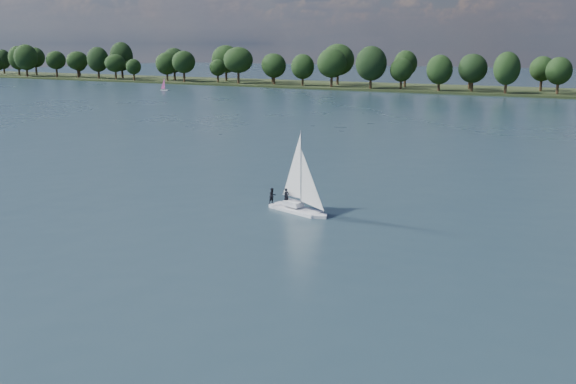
# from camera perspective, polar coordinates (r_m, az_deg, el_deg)

# --- Properties ---
(ground) EXTENTS (700.00, 700.00, 0.00)m
(ground) POSITION_cam_1_polar(r_m,az_deg,el_deg) (123.47, 17.52, 4.85)
(ground) COLOR #233342
(ground) RESTS_ON ground
(far_shore) EXTENTS (660.00, 40.00, 1.50)m
(far_shore) POSITION_cam_1_polar(r_m,az_deg,el_deg) (233.86, 23.11, 8.02)
(far_shore) COLOR black
(far_shore) RESTS_ON ground
(sailboat) EXTENTS (6.76, 3.61, 8.57)m
(sailboat) POSITION_cam_1_polar(r_m,az_deg,el_deg) (63.36, 0.69, 0.34)
(sailboat) COLOR white
(sailboat) RESTS_ON ground
(dinghy_pink) EXTENTS (3.19, 1.69, 4.84)m
(dinghy_pink) POSITION_cam_1_polar(r_m,az_deg,el_deg) (236.26, -10.89, 9.14)
(dinghy_pink) COLOR silver
(dinghy_pink) RESTS_ON ground
(pontoon) EXTENTS (4.18, 2.39, 0.50)m
(pontoon) POSITION_cam_1_polar(r_m,az_deg,el_deg) (290.11, -13.14, 9.49)
(pontoon) COLOR #55575A
(pontoon) RESTS_ON ground
(treeline) EXTENTS (563.32, 73.75, 18.30)m
(treeline) POSITION_cam_1_polar(r_m,az_deg,el_deg) (232.03, 18.57, 10.37)
(treeline) COLOR black
(treeline) RESTS_ON ground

